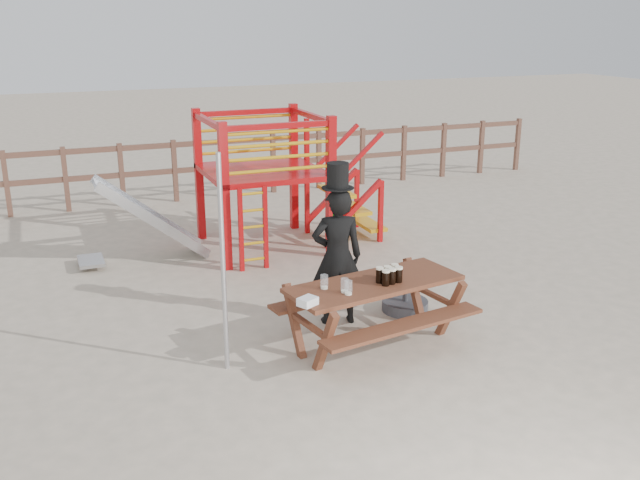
# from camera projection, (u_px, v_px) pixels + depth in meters

# --- Properties ---
(ground) EXTENTS (60.00, 60.00, 0.00)m
(ground) POSITION_uv_depth(u_px,v_px,m) (346.00, 341.00, 7.91)
(ground) COLOR #C1AD96
(ground) RESTS_ON ground
(back_fence) EXTENTS (15.09, 0.09, 1.20)m
(back_fence) POSITION_uv_depth(u_px,v_px,m) (200.00, 162.00, 13.88)
(back_fence) COLOR brown
(back_fence) RESTS_ON ground
(playground_fort) EXTENTS (4.71, 1.84, 2.10)m
(playground_fort) POSITION_uv_depth(u_px,v_px,m) (258.00, 180.00, 10.80)
(playground_fort) COLOR #AF0B0E
(playground_fort) RESTS_ON ground
(picnic_table) EXTENTS (2.10, 1.61, 0.74)m
(picnic_table) POSITION_uv_depth(u_px,v_px,m) (374.00, 305.00, 7.68)
(picnic_table) COLOR brown
(picnic_table) RESTS_ON ground
(man_with_hat) EXTENTS (0.66, 0.52, 1.91)m
(man_with_hat) POSITION_uv_depth(u_px,v_px,m) (337.00, 253.00, 8.17)
(man_with_hat) COLOR black
(man_with_hat) RESTS_ON ground
(metal_pole) EXTENTS (0.05, 0.05, 2.24)m
(metal_pole) POSITION_uv_depth(u_px,v_px,m) (223.00, 265.00, 6.97)
(metal_pole) COLOR #B2B2B7
(metal_pole) RESTS_ON ground
(parasol_base) EXTENTS (0.56, 0.56, 0.24)m
(parasol_base) POSITION_uv_depth(u_px,v_px,m) (405.00, 305.00, 8.72)
(parasol_base) COLOR #35353A
(parasol_base) RESTS_ON ground
(paper_bag) EXTENTS (0.22, 0.21, 0.08)m
(paper_bag) POSITION_uv_depth(u_px,v_px,m) (308.00, 301.00, 6.97)
(paper_bag) COLOR white
(paper_bag) RESTS_ON picnic_table
(stout_pints) EXTENTS (0.28, 0.21, 0.17)m
(stout_pints) POSITION_uv_depth(u_px,v_px,m) (390.00, 275.00, 7.55)
(stout_pints) COLOR black
(stout_pints) RESTS_ON picnic_table
(empty_glasses) EXTENTS (0.24, 0.33, 0.15)m
(empty_glasses) POSITION_uv_depth(u_px,v_px,m) (339.00, 285.00, 7.30)
(empty_glasses) COLOR silver
(empty_glasses) RESTS_ON picnic_table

